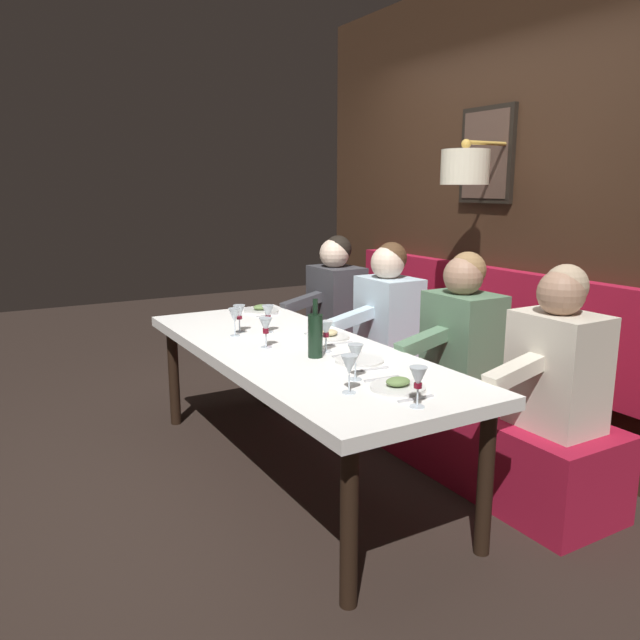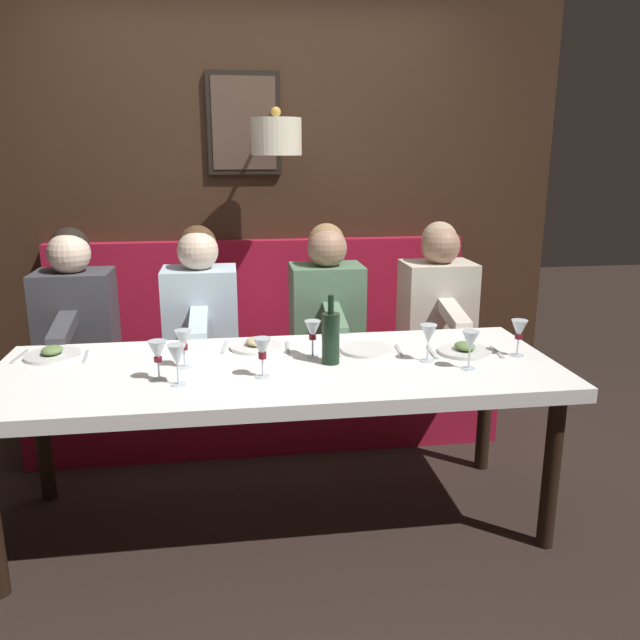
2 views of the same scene
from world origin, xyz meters
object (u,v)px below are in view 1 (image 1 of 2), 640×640
wine_glass_1 (268,313)px  wine_glass_6 (239,313)px  diner_middle (388,307)px  diner_nearest (558,354)px  dining_table (295,359)px  wine_glass_0 (235,316)px  wine_glass_3 (356,355)px  diner_near (462,328)px  diner_far (336,293)px  wine_bottle (315,335)px  wine_glass_7 (349,366)px  wine_glass_5 (326,330)px  wine_glass_2 (266,327)px  wine_glass_4 (418,379)px

wine_glass_1 → wine_glass_6: (-0.14, 0.09, 0.00)m
diner_middle → wine_glass_1: 0.85m
diner_nearest → dining_table: bearing=131.7°
wine_glass_0 → wine_glass_3: same height
wine_glass_1 → wine_glass_3: bearing=-93.5°
diner_near → wine_glass_1: 1.13m
diner_middle → diner_far: size_ratio=1.00×
diner_far → wine_glass_6: 1.13m
diner_far → diner_near: bearing=-90.0°
wine_glass_0 → wine_glass_6: (0.06, 0.08, -0.00)m
wine_bottle → wine_glass_7: bearing=-105.5°
wine_glass_5 → wine_glass_2: bearing=135.3°
wine_glass_3 → diner_nearest: bearing=-20.7°
wine_glass_2 → diner_near: bearing=-22.3°
wine_glass_4 → diner_middle: bearing=57.6°
wine_glass_4 → wine_glass_6: 1.55m
dining_table → wine_bottle: size_ratio=7.95×
diner_nearest → wine_bottle: (-0.88, 0.77, 0.04)m
diner_middle → wine_glass_7: bearing=-132.3°
diner_far → wine_bottle: diner_far is taller
dining_table → diner_near: diner_near is taller
wine_glass_1 → wine_glass_4: (-0.05, -1.46, 0.00)m
wine_glass_3 → wine_glass_5: 0.50m
diner_near → diner_middle: (0.00, 0.70, 0.00)m
wine_glass_2 → wine_glass_7: 0.86m
dining_table → wine_glass_6: size_ratio=14.53×
diner_far → wine_glass_1: 1.06m
wine_glass_0 → wine_glass_5: (0.28, -0.56, -0.00)m
diner_nearest → wine_bottle: 1.17m
wine_glass_7 → wine_bottle: bearing=74.5°
diner_far → wine_glass_5: diner_far is taller
diner_middle → wine_glass_7: 1.54m
diner_nearest → wine_glass_7: (-1.04, 0.21, 0.04)m
diner_far → wine_glass_7: diner_far is taller
wine_glass_5 → diner_nearest: bearing=-46.8°
wine_glass_4 → wine_bottle: 0.84m
dining_table → wine_glass_3: wine_glass_3 is taller
dining_table → diner_nearest: 1.33m
diner_middle → wine_bottle: bearing=-146.7°
wine_bottle → wine_glass_2: bearing=114.2°
diner_nearest → wine_glass_5: bearing=133.2°
wine_glass_6 → wine_glass_5: bearing=-71.4°
dining_table → diner_far: bearing=49.0°
wine_glass_2 → wine_glass_3: 0.73m
wine_glass_3 → diner_far: bearing=61.1°
wine_glass_3 → wine_bottle: wine_bottle is taller
diner_middle → dining_table: bearing=-158.0°
wine_glass_6 → wine_glass_4: bearing=-86.4°
wine_glass_4 → wine_bottle: wine_bottle is taller
wine_glass_3 → wine_glass_7: size_ratio=1.00×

